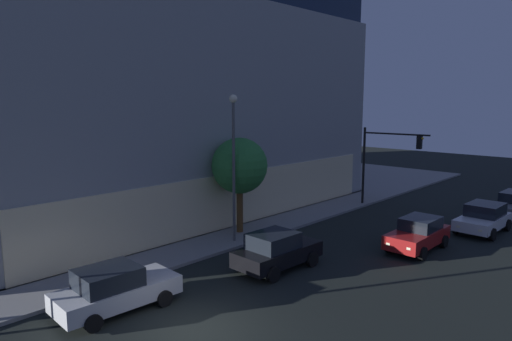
# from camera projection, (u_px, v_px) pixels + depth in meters

# --- Properties ---
(ground_plane) EXTENTS (120.00, 120.00, 0.00)m
(ground_plane) POSITION_uv_depth(u_px,v_px,m) (194.00, 330.00, 15.38)
(ground_plane) COLOR black
(modern_building) EXTENTS (29.84, 31.67, 16.00)m
(modern_building) POSITION_uv_depth(u_px,v_px,m) (105.00, 99.00, 37.39)
(modern_building) COLOR #4C4C51
(modern_building) RESTS_ON ground
(traffic_light_far_corner) EXTENTS (0.58, 4.82, 5.67)m
(traffic_light_far_corner) POSITION_uv_depth(u_px,v_px,m) (385.00, 153.00, 32.42)
(traffic_light_far_corner) COLOR black
(traffic_light_far_corner) RESTS_ON sidewalk_corner
(street_lamp_sidewalk) EXTENTS (0.44, 0.44, 7.92)m
(street_lamp_sidewalk) POSITION_uv_depth(u_px,v_px,m) (234.00, 150.00, 24.08)
(street_lamp_sidewalk) COLOR #565656
(street_lamp_sidewalk) RESTS_ON sidewalk_corner
(sidewalk_tree) EXTENTS (3.22, 3.22, 5.53)m
(sidewalk_tree) POSITION_uv_depth(u_px,v_px,m) (240.00, 166.00, 25.90)
(sidewalk_tree) COLOR brown
(sidewalk_tree) RESTS_ON sidewalk_corner
(car_silver) EXTENTS (4.60, 2.34, 1.70)m
(car_silver) POSITION_uv_depth(u_px,v_px,m) (115.00, 289.00, 16.73)
(car_silver) COLOR #B7BABF
(car_silver) RESTS_ON ground
(car_black) EXTENTS (4.40, 2.27, 1.78)m
(car_black) POSITION_uv_depth(u_px,v_px,m) (277.00, 250.00, 20.88)
(car_black) COLOR black
(car_black) RESTS_ON ground
(car_red) EXTENTS (4.35, 2.05, 1.68)m
(car_red) POSITION_uv_depth(u_px,v_px,m) (418.00, 234.00, 23.67)
(car_red) COLOR maroon
(car_red) RESTS_ON ground
(car_white) EXTENTS (4.45, 2.29, 1.69)m
(car_white) POSITION_uv_depth(u_px,v_px,m) (483.00, 218.00, 26.86)
(car_white) COLOR silver
(car_white) RESTS_ON ground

